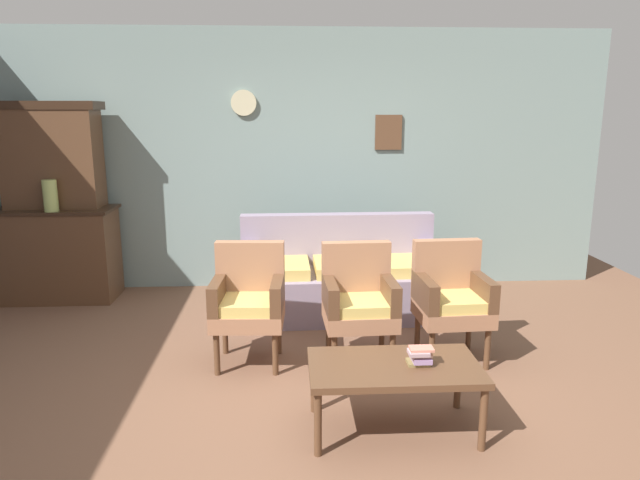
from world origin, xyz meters
The scene contains 11 objects.
ground_plane centered at (0.00, 0.00, 0.00)m, with size 7.68×7.68×0.00m, color brown.
wall_back_with_decor centered at (0.00, 2.63, 1.35)m, with size 6.40×0.09×2.70m.
side_cabinet centered at (-2.47, 2.25, 0.47)m, with size 1.16×0.55×0.93m.
cabinet_upper_hutch centered at (-2.47, 2.33, 1.45)m, with size 0.99×0.38×1.03m.
vase_on_cabinet centered at (-2.42, 2.08, 1.08)m, with size 0.13×0.13×0.30m, color #ACC069.
floral_couch centered at (0.32, 1.68, 0.33)m, with size 1.87×0.83×0.90m.
armchair_near_couch_end centered at (-0.46, 0.63, 0.50)m, with size 0.54×0.52×0.90m.
armchair_near_cabinet centered at (0.36, 0.58, 0.50)m, with size 0.54×0.51×0.90m.
armchair_row_middle centered at (1.07, 0.62, 0.50)m, with size 0.54×0.52×0.90m.
coffee_table centered at (0.45, -0.39, 0.38)m, with size 1.00×0.56×0.42m.
book_stack_on_table centered at (0.60, -0.40, 0.47)m, with size 0.15×0.12×0.11m.
Camera 1 is at (-0.15, -3.46, 1.86)m, focal length 32.15 mm.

